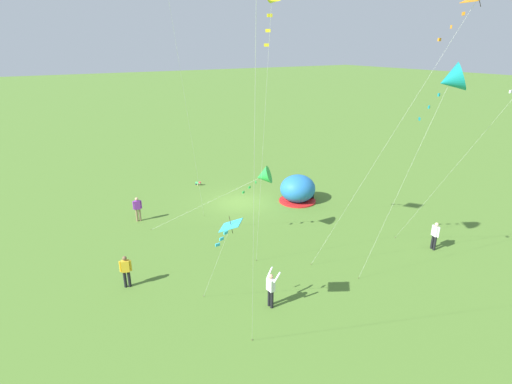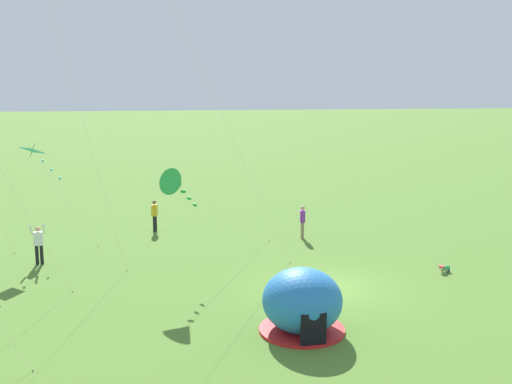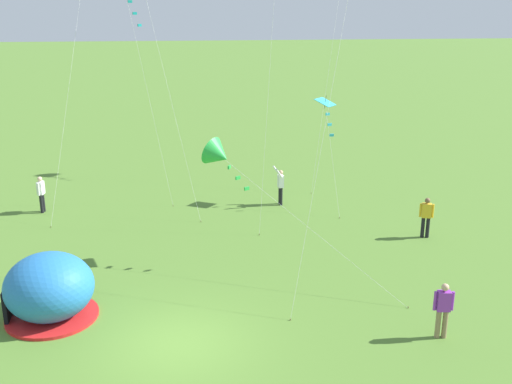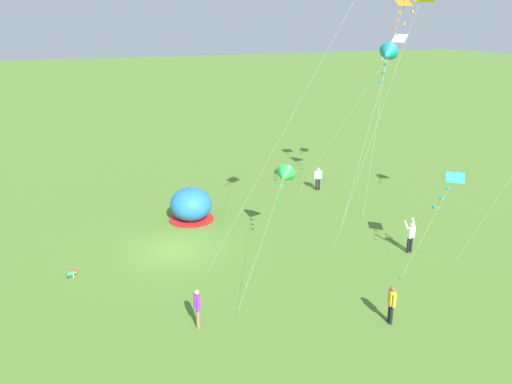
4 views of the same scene
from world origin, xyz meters
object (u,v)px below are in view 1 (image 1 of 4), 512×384
Objects in this scene: person_arms_raised at (271,288)px; kite_orange at (468,11)px; popup_tent at (298,189)px; kite_green at (263,176)px; person_strolling at (126,270)px; kite_cyan at (229,229)px; toddler_crawling at (198,183)px; kite_teal at (451,80)px; person_far_back at (435,234)px; person_near_tent at (138,208)px.

person_arms_raised is 13.65m from kite_orange.
popup_tent is 0.44× the size of kite_green.
person_strolling is 7.11m from kite_cyan.
kite_teal is (-3.19, 19.83, 9.83)m from toddler_crawling.
person_arms_raised is 0.14× the size of kite_orange.
person_strolling is 0.91× the size of person_arms_raised.
person_far_back is at bearing 179.78° from kite_cyan.
kite_teal is at bearing 113.15° from kite_green.
popup_tent is 1.63× the size of person_near_tent.
person_arms_raised is at bearing 136.42° from person_strolling.
person_near_tent is at bearing 36.39° from toddler_crawling.
kite_cyan is (6.00, 17.58, 4.45)m from toddler_crawling.
kite_cyan reaches higher than person_near_tent.
kite_teal reaches higher than popup_tent.
kite_orange is at bearing 120.62° from person_near_tent.
person_far_back is at bearing 112.74° from toddler_crawling.
kite_green is at bearing -118.74° from person_arms_raised.
person_far_back is 0.91× the size of person_arms_raised.
kite_orange reaches higher than popup_tent.
popup_tent is at bearing -77.19° from person_far_back.
popup_tent is 1.49× the size of person_arms_raised.
person_arms_raised is 0.29× the size of kite_green.
kite_teal is at bearing -126.60° from kite_orange.
kite_cyan is (13.39, -0.05, 3.66)m from person_far_back.
kite_cyan reaches higher than kite_green.
popup_tent is 13.31m from person_arms_raised.
toddler_crawling is 0.29× the size of person_arms_raised.
kite_cyan is (5.52, 6.33, 0.56)m from kite_green.
popup_tent is 17.49m from kite_orange.
toddler_crawling is 0.05× the size of kite_teal.
popup_tent is at bearing -137.31° from kite_cyan.
person_arms_raised is at bearing -19.80° from kite_teal.
popup_tent is at bearing -160.77° from person_strolling.
popup_tent reaches higher than person_strolling.
toddler_crawling is 0.32× the size of person_near_tent.
person_strolling is (14.12, 4.93, -0.03)m from popup_tent.
kite_orange reaches higher than person_far_back.
kite_cyan is at bearing 48.90° from kite_green.
person_near_tent is at bearing -47.76° from kite_green.
kite_orange reaches higher than kite_cyan.
toddler_crawling is 8.00m from person_near_tent.
person_strolling reaches higher than toddler_crawling.
person_far_back is 13.88m from kite_cyan.
toddler_crawling is 19.10m from kite_cyan.
person_far_back is at bearing -152.38° from kite_teal.
toddler_crawling is 0.09× the size of kite_green.
kite_teal is 10.88m from kite_cyan.
kite_orange reaches higher than person_near_tent.
person_strolling is 0.13× the size of kite_orange.
kite_teal is 11.06m from kite_green.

